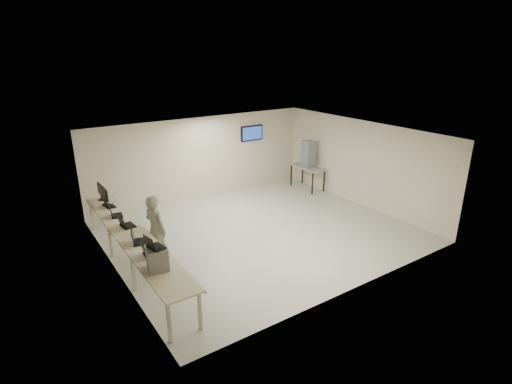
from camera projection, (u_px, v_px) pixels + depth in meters
room at (260, 184)px, 10.98m from camera, size 8.01×7.01×2.81m
workbench at (133, 237)px, 9.23m from camera, size 0.76×6.00×0.90m
equipment_box at (157, 258)px, 7.69m from camera, size 0.46×0.50×0.46m
laptop_on_box at (153, 245)px, 7.56m from camera, size 0.35×0.39×0.27m
laptop_0 at (148, 253)px, 8.21m from camera, size 0.33×0.39×0.29m
laptop_1 at (137, 240)px, 8.75m from camera, size 0.44×0.47×0.31m
laptop_2 at (125, 224)px, 9.56m from camera, size 0.36×0.42×0.31m
laptop_3 at (114, 214)px, 10.14m from camera, size 0.36×0.41×0.29m
laptop_4 at (108, 205)px, 10.74m from camera, size 0.28×0.34×0.25m
monitor_near at (105, 195)px, 10.83m from camera, size 0.22×0.49×0.48m
monitor_far at (101, 190)px, 11.19m from camera, size 0.21×0.48×0.47m
soldier at (156, 230)px, 9.50m from camera, size 0.58×0.73×1.74m
side_table at (308, 169)px, 14.69m from camera, size 0.65×1.40×0.84m
storage_bins at (308, 154)px, 14.49m from camera, size 0.37×0.41×0.97m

